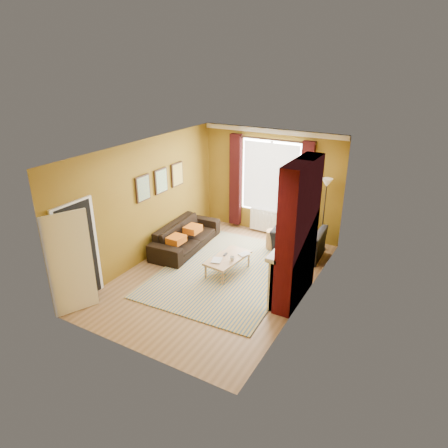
% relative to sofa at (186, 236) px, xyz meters
% --- Properties ---
extents(ground, '(5.50, 5.50, 0.00)m').
position_rel_sofa_xyz_m(ground, '(1.42, -0.83, -0.32)').
color(ground, brown).
rests_on(ground, ground).
extents(room_walls, '(3.82, 5.54, 2.83)m').
position_rel_sofa_xyz_m(room_walls, '(2.06, -0.55, 1.06)').
color(room_walls, olive).
rests_on(room_walls, ground).
extents(striped_rug, '(2.89, 3.89, 0.02)m').
position_rel_sofa_xyz_m(striped_rug, '(1.49, -0.55, -0.31)').
color(striped_rug, '#335D8D').
rests_on(striped_rug, ground).
extents(sofa, '(1.03, 2.26, 0.64)m').
position_rel_sofa_xyz_m(sofa, '(0.00, 0.00, 0.00)').
color(sofa, black).
rests_on(sofa, ground).
extents(armchair, '(1.20, 1.06, 0.74)m').
position_rel_sofa_xyz_m(armchair, '(2.61, 0.91, 0.05)').
color(armchair, black).
rests_on(armchair, ground).
extents(coffee_table, '(0.69, 1.18, 0.38)m').
position_rel_sofa_xyz_m(coffee_table, '(1.51, -0.57, 0.02)').
color(coffee_table, tan).
rests_on(coffee_table, ground).
extents(wicker_stool, '(0.39, 0.39, 0.48)m').
position_rel_sofa_xyz_m(wicker_stool, '(1.93, 1.03, -0.08)').
color(wicker_stool, '#A57747').
rests_on(wicker_stool, ground).
extents(floor_lamp, '(0.30, 0.30, 1.83)m').
position_rel_sofa_xyz_m(floor_lamp, '(2.97, 1.57, 1.12)').
color(floor_lamp, black).
rests_on(floor_lamp, ground).
extents(book_a, '(0.27, 0.32, 0.03)m').
position_rel_sofa_xyz_m(book_a, '(1.29, -0.88, 0.07)').
color(book_a, '#999999').
rests_on(book_a, coffee_table).
extents(book_b, '(0.28, 0.31, 0.02)m').
position_rel_sofa_xyz_m(book_b, '(1.69, -0.24, 0.06)').
color(book_b, '#999999').
rests_on(book_b, coffee_table).
extents(mug, '(0.12, 0.12, 0.10)m').
position_rel_sofa_xyz_m(mug, '(1.67, -0.67, 0.10)').
color(mug, '#999999').
rests_on(mug, coffee_table).
extents(tv_remote, '(0.06, 0.15, 0.02)m').
position_rel_sofa_xyz_m(tv_remote, '(1.41, -0.51, 0.07)').
color(tv_remote, '#29292B').
rests_on(tv_remote, coffee_table).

